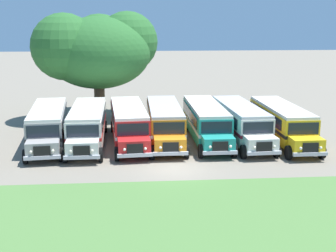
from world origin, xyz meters
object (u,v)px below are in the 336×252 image
(parked_bus_slot_3, at_px, (165,121))
(broad_shade_tree, at_px, (97,49))
(parked_bus_slot_0, at_px, (48,124))
(parked_bus_slot_6, at_px, (282,121))
(parked_bus_slot_2, at_px, (129,122))
(parked_bus_slot_4, at_px, (206,121))
(parked_bus_slot_5, at_px, (241,121))
(parked_bus_slot_1, at_px, (88,124))

(parked_bus_slot_3, bearing_deg, broad_shade_tree, -148.15)
(parked_bus_slot_0, xyz_separation_m, parked_bus_slot_6, (18.42, -0.58, 0.00))
(parked_bus_slot_3, height_order, parked_bus_slot_6, same)
(parked_bus_slot_2, height_order, parked_bus_slot_6, same)
(parked_bus_slot_0, relative_size, parked_bus_slot_4, 1.01)
(parked_bus_slot_4, distance_m, parked_bus_slot_5, 2.76)
(parked_bus_slot_1, distance_m, parked_bus_slot_5, 12.14)
(parked_bus_slot_2, xyz_separation_m, parked_bus_slot_3, (2.85, 0.21, 0.00))
(parked_bus_slot_1, height_order, parked_bus_slot_3, same)
(parked_bus_slot_2, bearing_deg, parked_bus_slot_5, 84.58)
(parked_bus_slot_1, height_order, parked_bus_slot_5, same)
(parked_bus_slot_0, distance_m, parked_bus_slot_3, 9.12)
(parked_bus_slot_1, bearing_deg, parked_bus_slot_6, 87.06)
(parked_bus_slot_1, xyz_separation_m, parked_bus_slot_2, (3.22, 0.19, 0.00))
(parked_bus_slot_3, height_order, broad_shade_tree, broad_shade_tree)
(parked_bus_slot_0, relative_size, parked_bus_slot_2, 1.00)
(parked_bus_slot_0, distance_m, parked_bus_slot_1, 3.05)
(parked_bus_slot_3, relative_size, parked_bus_slot_5, 0.99)
(parked_bus_slot_1, xyz_separation_m, parked_bus_slot_4, (9.40, 0.33, 0.00))
(parked_bus_slot_1, xyz_separation_m, broad_shade_tree, (0.22, 9.83, 5.15))
(parked_bus_slot_1, relative_size, parked_bus_slot_2, 0.99)
(parked_bus_slot_2, relative_size, parked_bus_slot_6, 1.01)
(parked_bus_slot_0, relative_size, parked_bus_slot_3, 1.01)
(parked_bus_slot_6, bearing_deg, broad_shade_tree, -125.35)
(parked_bus_slot_4, bearing_deg, broad_shade_tree, -136.59)
(parked_bus_slot_4, bearing_deg, parked_bus_slot_6, 81.76)
(parked_bus_slot_3, bearing_deg, parked_bus_slot_0, -88.13)
(parked_bus_slot_1, height_order, parked_bus_slot_6, same)
(parked_bus_slot_3, xyz_separation_m, parked_bus_slot_5, (6.07, -0.39, 0.00))
(parked_bus_slot_3, distance_m, parked_bus_slot_4, 3.33)
(parked_bus_slot_1, relative_size, parked_bus_slot_6, 1.00)
(parked_bus_slot_0, bearing_deg, broad_shade_tree, 155.76)
(parked_bus_slot_2, xyz_separation_m, broad_shade_tree, (-3.00, 9.64, 5.15))
(parked_bus_slot_1, height_order, parked_bus_slot_4, same)
(parked_bus_slot_0, xyz_separation_m, parked_bus_slot_2, (6.26, 0.08, 0.00))
(parked_bus_slot_4, distance_m, parked_bus_slot_6, 6.03)
(parked_bus_slot_0, distance_m, broad_shade_tree, 11.48)
(parked_bus_slot_5, height_order, broad_shade_tree, broad_shade_tree)
(parked_bus_slot_6, bearing_deg, parked_bus_slot_1, -92.90)
(parked_bus_slot_5, distance_m, broad_shade_tree, 16.28)
(parked_bus_slot_3, bearing_deg, parked_bus_slot_5, 86.35)
(parked_bus_slot_4, relative_size, parked_bus_slot_5, 1.00)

